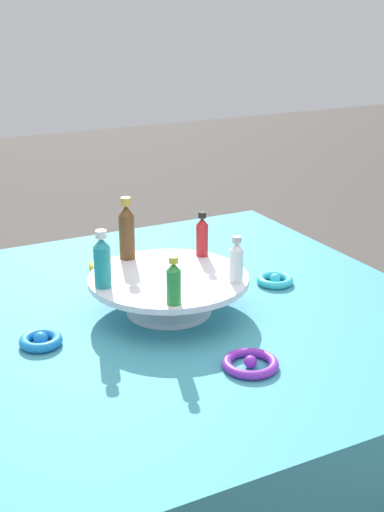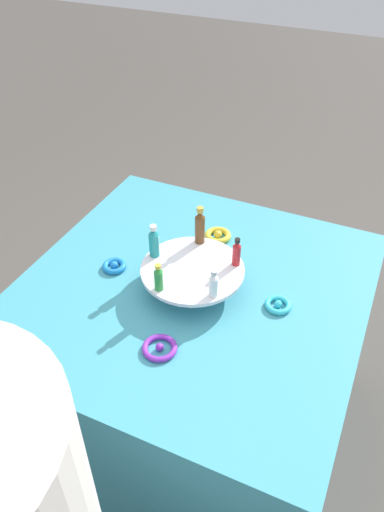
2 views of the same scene
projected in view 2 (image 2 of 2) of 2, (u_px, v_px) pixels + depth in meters
name	position (u px, v px, depth m)	size (l,w,h in m)	color
ground_plane	(192.00, 426.00, 2.03)	(12.00, 12.00, 0.00)	#4C4742
party_table	(192.00, 365.00, 1.79)	(1.04, 1.04, 0.77)	teal
display_stand	(193.00, 274.00, 1.52)	(0.32, 0.32, 0.08)	silver
bottle_teal	(154.00, 242.00, 1.52)	(0.03, 0.03, 0.11)	teal
bottle_green	(159.00, 278.00, 1.40)	(0.03, 0.03, 0.09)	#288438
bottle_clear	(213.00, 284.00, 1.38)	(0.03, 0.03, 0.09)	silver
bottle_red	(237.00, 253.00, 1.49)	(0.03, 0.03, 0.10)	#B21E23
bottle_brown	(200.00, 226.00, 1.57)	(0.03, 0.03, 0.13)	brown
ribbon_bow_purple	(160.00, 348.00, 1.35)	(0.10, 0.10, 0.02)	purple
ribbon_bow_teal	(278.00, 305.00, 1.48)	(0.08, 0.08, 0.02)	#2DB7CC
ribbon_bow_gold	(218.00, 235.00, 1.74)	(0.09, 0.09, 0.03)	gold
ribbon_bow_blue	(114.00, 266.00, 1.61)	(0.08, 0.08, 0.03)	blue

